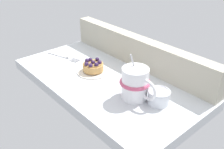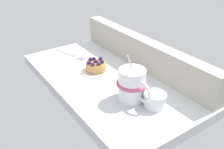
# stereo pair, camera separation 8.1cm
# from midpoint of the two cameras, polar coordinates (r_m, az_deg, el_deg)

# --- Properties ---
(ground_plane) EXTENTS (0.68, 0.36, 0.04)m
(ground_plane) POSITION_cam_midpoint_polar(r_m,az_deg,el_deg) (0.87, 1.53, -1.70)
(ground_plane) COLOR silver
(window_rail_back) EXTENTS (0.66, 0.05, 0.11)m
(window_rail_back) POSITION_cam_midpoint_polar(r_m,az_deg,el_deg) (0.93, 9.34, 4.87)
(window_rail_back) COLOR #B2AD99
(window_rail_back) RESTS_ON ground_plane
(dessert_plate) EXTENTS (0.12, 0.12, 0.01)m
(dessert_plate) POSITION_cam_midpoint_polar(r_m,az_deg,el_deg) (0.90, -1.06, 0.97)
(dessert_plate) COLOR silver
(dessert_plate) RESTS_ON ground_plane
(raspberry_tart) EXTENTS (0.07, 0.07, 0.04)m
(raspberry_tart) POSITION_cam_midpoint_polar(r_m,az_deg,el_deg) (0.89, -1.08, 2.08)
(raspberry_tart) COLOR tan
(raspberry_tart) RESTS_ON dessert_plate
(coffee_mug) EXTENTS (0.13, 0.09, 0.14)m
(coffee_mug) POSITION_cam_midpoint_polar(r_m,az_deg,el_deg) (0.73, 7.79, -2.40)
(coffee_mug) COLOR white
(coffee_mug) RESTS_ON ground_plane
(dessert_fork) EXTENTS (0.16, 0.06, 0.01)m
(dessert_fork) POSITION_cam_midpoint_polar(r_m,az_deg,el_deg) (1.03, -7.24, 4.48)
(dessert_fork) COLOR #B7B7BC
(dessert_fork) RESTS_ON ground_plane
(sugar_bowl) EXTENTS (0.07, 0.07, 0.04)m
(sugar_bowl) POSITION_cam_midpoint_polar(r_m,az_deg,el_deg) (0.73, 12.82, -5.61)
(sugar_bowl) COLOR silver
(sugar_bowl) RESTS_ON ground_plane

